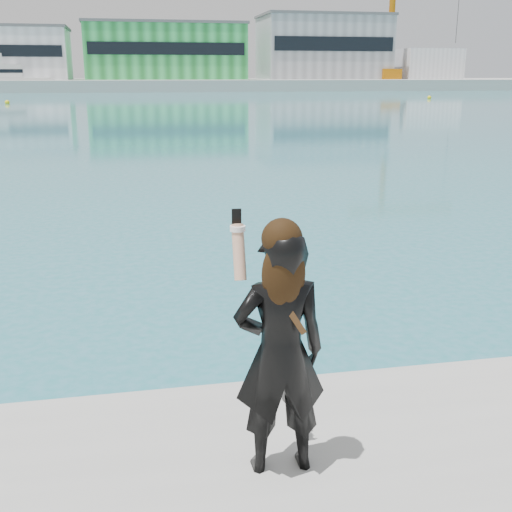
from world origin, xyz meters
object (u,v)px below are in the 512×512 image
at_px(woman, 280,346).
at_px(dock_crane, 398,10).
at_px(buoy_near, 429,99).
at_px(buoy_far, 7,104).

bearing_deg(woman, dock_crane, -112.48).
height_order(buoy_near, buoy_far, same).
bearing_deg(woman, buoy_near, -115.74).
xyz_separation_m(buoy_far, woman, (12.92, -70.50, 1.59)).
xyz_separation_m(dock_crane, buoy_far, (-65.74, -51.64, -15.07)).
bearing_deg(buoy_near, dock_crane, 72.09).
xyz_separation_m(dock_crane, buoy_near, (-15.31, -47.37, -15.07)).
bearing_deg(dock_crane, buoy_far, -141.85).
xyz_separation_m(buoy_near, woman, (-37.51, -74.77, 1.59)).
bearing_deg(woman, buoy_far, -78.71).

